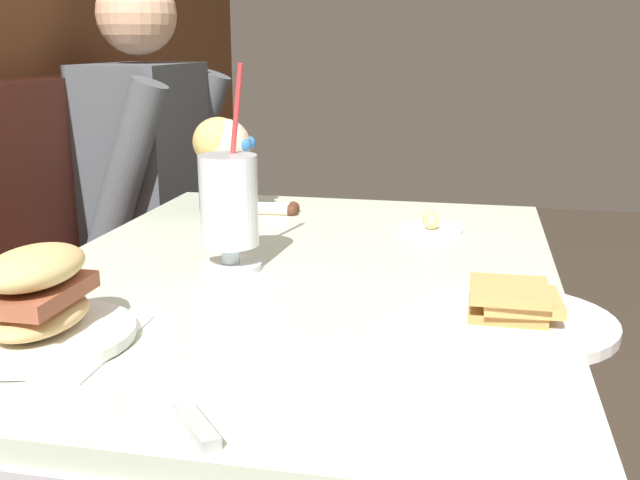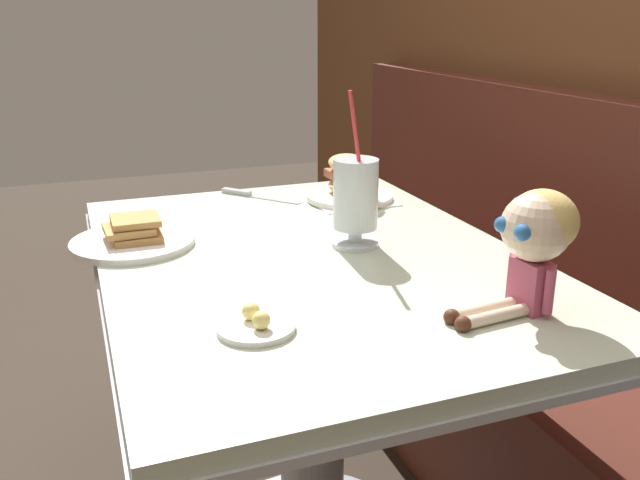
{
  "view_description": "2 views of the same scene",
  "coord_description": "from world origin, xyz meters",
  "views": [
    {
      "loc": [
        -1.08,
        -0.08,
        1.09
      ],
      "look_at": [
        0.01,
        0.14,
        0.79
      ],
      "focal_mm": 41.56,
      "sensor_mm": 36.0,
      "label": 1
    },
    {
      "loc": [
        1.17,
        -0.24,
        1.19
      ],
      "look_at": [
        0.04,
        0.18,
        0.78
      ],
      "focal_mm": 37.64,
      "sensor_mm": 36.0,
      "label": 2
    }
  ],
  "objects": [
    {
      "name": "butter_knife",
      "position": [
        -0.48,
        0.17,
        0.74
      ],
      "size": [
        0.19,
        0.17,
        0.01
      ],
      "color": "silver",
      "rests_on": "diner_table"
    },
    {
      "name": "milkshake_glass",
      "position": [
        -0.02,
        0.28,
        0.84
      ],
      "size": [
        0.1,
        0.1,
        0.32
      ],
      "color": "silver",
      "rests_on": "diner_table"
    },
    {
      "name": "sandwich_plate",
      "position": [
        -0.34,
        0.41,
        0.79
      ],
      "size": [
        0.22,
        0.22,
        0.12
      ],
      "color": "white",
      "rests_on": "diner_table"
    },
    {
      "name": "butter_saucer",
      "position": [
        0.28,
        -0.01,
        0.75
      ],
      "size": [
        0.12,
        0.12,
        0.04
      ],
      "color": "white",
      "rests_on": "diner_table"
    },
    {
      "name": "diner_patron",
      "position": [
        0.8,
        0.76,
        0.74
      ],
      "size": [
        0.55,
        0.48,
        0.81
      ],
      "color": "#4C5156",
      "rests_on": "booth_bench"
    },
    {
      "name": "diner_table",
      "position": [
        0.0,
        0.18,
        0.54
      ],
      "size": [
        1.11,
        0.81,
        0.74
      ],
      "color": "beige",
      "rests_on": "ground"
    },
    {
      "name": "toast_plate",
      "position": [
        -0.18,
        -0.14,
        0.76
      ],
      "size": [
        0.25,
        0.25,
        0.06
      ],
      "color": "white",
      "rests_on": "diner_table"
    },
    {
      "name": "seated_doll",
      "position": [
        0.36,
        0.42,
        0.87
      ],
      "size": [
        0.12,
        0.22,
        0.2
      ],
      "color": "#B74C6B",
      "rests_on": "diner_table"
    }
  ]
}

